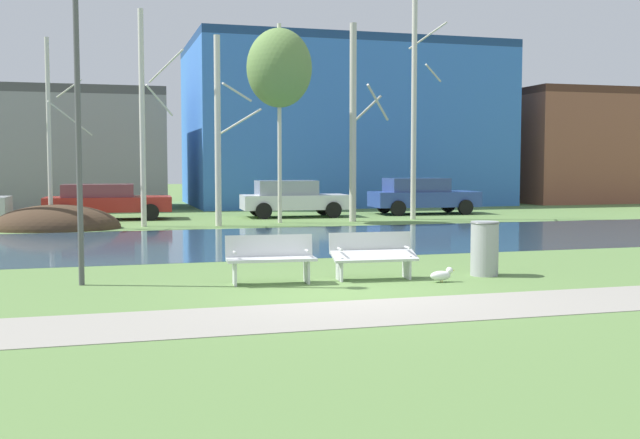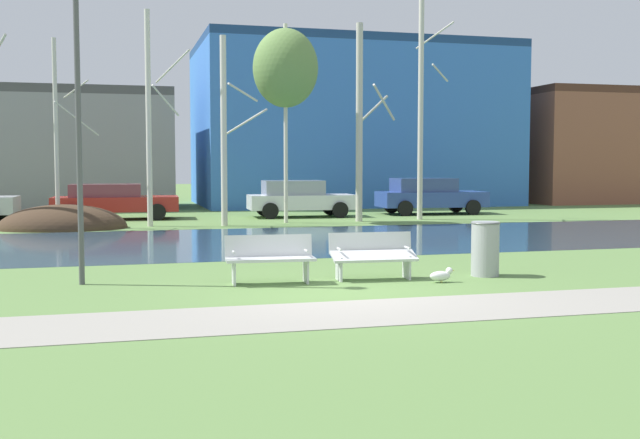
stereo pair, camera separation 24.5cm
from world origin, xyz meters
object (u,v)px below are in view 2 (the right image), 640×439
(parked_wagon_fourth_blue, at_px, (429,195))
(streetlamp, at_px, (77,63))
(bench_right, at_px, (373,254))
(trash_bin, at_px, (485,248))
(seagull, at_px, (441,275))
(parked_sedan_second_red, at_px, (113,200))
(bench_left, at_px, (270,258))
(parked_hatch_third_white, at_px, (299,198))

(parked_wagon_fourth_blue, bearing_deg, streetlamp, -129.95)
(bench_right, relative_size, trash_bin, 1.55)
(seagull, bearing_deg, streetlamp, 167.12)
(bench_right, bearing_deg, parked_sedan_second_red, 105.36)
(bench_left, distance_m, bench_right, 1.96)
(bench_left, distance_m, parked_wagon_fourth_blue, 19.88)
(streetlamp, xyz_separation_m, parked_sedan_second_red, (0.51, 16.49, -3.19))
(bench_left, bearing_deg, parked_wagon_fourth_blue, 58.73)
(parked_hatch_third_white, relative_size, parked_wagon_fourth_blue, 0.94)
(trash_bin, distance_m, parked_wagon_fourth_blue, 18.20)
(bench_right, height_order, parked_wagon_fourth_blue, parked_wagon_fourth_blue)
(bench_right, height_order, seagull, bench_right)
(bench_left, relative_size, bench_right, 1.00)
(bench_left, distance_m, seagull, 3.14)
(trash_bin, height_order, streetlamp, streetlamp)
(bench_left, height_order, streetlamp, streetlamp)
(bench_right, xyz_separation_m, trash_bin, (2.24, -0.15, 0.07))
(parked_sedan_second_red, bearing_deg, streetlamp, -91.78)
(parked_sedan_second_red, xyz_separation_m, parked_hatch_third_white, (7.27, -0.56, 0.04))
(seagull, bearing_deg, trash_bin, 25.42)
(bench_right, distance_m, parked_wagon_fourth_blue, 18.94)
(streetlamp, bearing_deg, seagull, -12.88)
(bench_left, height_order, bench_right, same)
(parked_sedan_second_red, bearing_deg, trash_bin, -68.15)
(bench_left, xyz_separation_m, trash_bin, (4.20, -0.15, 0.07))
(parked_sedan_second_red, height_order, parked_wagon_fourth_blue, parked_wagon_fourth_blue)
(seagull, xyz_separation_m, parked_sedan_second_red, (-5.82, 17.93, 0.61))
(parked_sedan_second_red, bearing_deg, parked_hatch_third_white, -4.40)
(bench_right, bearing_deg, parked_hatch_third_white, 81.36)
(parked_wagon_fourth_blue, bearing_deg, trash_bin, -109.65)
(seagull, relative_size, parked_wagon_fourth_blue, 0.10)
(bench_left, bearing_deg, trash_bin, -2.06)
(parked_hatch_third_white, bearing_deg, bench_left, -105.09)
(bench_right, xyz_separation_m, parked_wagon_fourth_blue, (8.36, 16.99, 0.34))
(parked_sedan_second_red, height_order, parked_hatch_third_white, parked_hatch_third_white)
(streetlamp, bearing_deg, bench_right, -8.14)
(seagull, distance_m, streetlamp, 7.53)
(seagull, xyz_separation_m, parked_hatch_third_white, (1.45, 17.38, 0.64))
(bench_left, bearing_deg, bench_right, 0.00)
(trash_bin, xyz_separation_m, parked_hatch_third_white, (0.30, 16.83, 0.23))
(seagull, height_order, parked_wagon_fourth_blue, parked_wagon_fourth_blue)
(parked_hatch_third_white, bearing_deg, trash_bin, -91.01)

